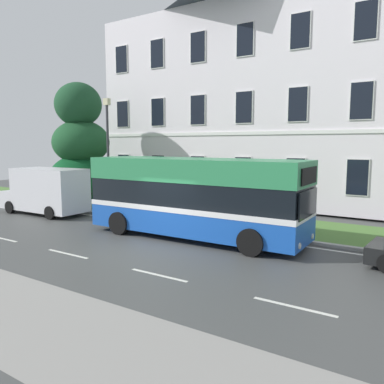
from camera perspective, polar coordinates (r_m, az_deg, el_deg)
ground_plane at (r=14.58m, az=-4.98°, el=-8.03°), size 60.00×56.00×0.18m
georgian_townhouse at (r=27.90m, az=9.36°, el=14.48°), size 18.95×10.20×14.47m
iron_verge_railing at (r=18.78m, az=-4.21°, el=-2.58°), size 12.78×0.04×0.97m
evergreen_tree at (r=25.98m, az=-16.17°, el=5.76°), size 4.03×4.03×7.71m
single_decker_bus at (r=15.45m, az=0.37°, el=-0.68°), size 9.13×2.77×3.21m
white_panel_van at (r=22.22m, az=-20.70°, el=0.17°), size 5.25×2.18×2.48m
street_lamp_post at (r=22.19m, az=-12.33°, el=6.69°), size 0.36×0.24×6.15m
litter_bin at (r=18.84m, az=-2.38°, el=-2.25°), size 0.57×0.57×1.18m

